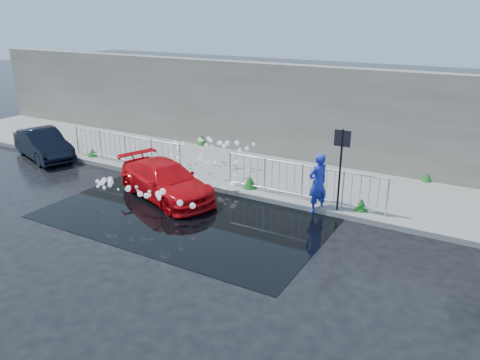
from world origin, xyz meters
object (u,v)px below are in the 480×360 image
(dark_car, at_px, (43,144))
(person, at_px, (318,183))
(sign_post, at_px, (341,157))
(red_car, at_px, (166,181))

(dark_car, xyz_separation_m, person, (11.21, 0.40, 0.31))
(sign_post, height_order, person, sign_post)
(sign_post, xyz_separation_m, dark_car, (-11.79, -0.50, -1.15))
(person, bearing_deg, sign_post, 127.84)
(dark_car, relative_size, person, 1.98)
(sign_post, height_order, red_car, sign_post)
(red_car, bearing_deg, sign_post, -54.35)
(red_car, bearing_deg, dark_car, 102.87)
(dark_car, bearing_deg, red_car, -78.39)
(red_car, relative_size, person, 2.17)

